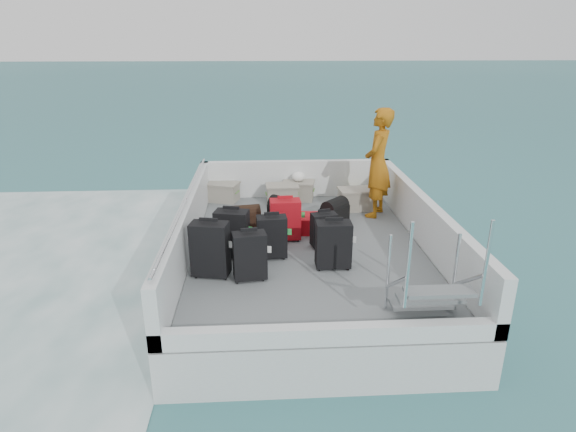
% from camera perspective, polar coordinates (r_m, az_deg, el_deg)
% --- Properties ---
extents(ground, '(160.00, 160.00, 0.00)m').
position_cam_1_polar(ground, '(7.41, 2.24, -7.94)').
color(ground, '#1A535C').
rests_on(ground, ground).
extents(ferry_hull, '(3.60, 5.00, 0.60)m').
position_cam_1_polar(ferry_hull, '(7.27, 2.27, -5.86)').
color(ferry_hull, silver).
rests_on(ferry_hull, ground).
extents(deck, '(3.30, 4.70, 0.02)m').
position_cam_1_polar(deck, '(7.14, 2.30, -3.62)').
color(deck, slate).
rests_on(deck, ferry_hull).
extents(deck_fittings, '(3.60, 5.00, 0.90)m').
position_cam_1_polar(deck_fittings, '(6.74, 5.54, -1.68)').
color(deck_fittings, silver).
rests_on(deck_fittings, deck).
extents(suitcase_0, '(0.51, 0.35, 0.72)m').
position_cam_1_polar(suitcase_0, '(6.20, -9.20, -3.99)').
color(suitcase_0, black).
rests_on(suitcase_0, deck).
extents(suitcase_1, '(0.50, 0.35, 0.68)m').
position_cam_1_polar(suitcase_1, '(6.70, -6.64, -2.16)').
color(suitcase_1, black).
rests_on(suitcase_1, deck).
extents(suitcase_3, '(0.44, 0.30, 0.63)m').
position_cam_1_polar(suitcase_3, '(6.07, -4.55, -4.82)').
color(suitcase_3, black).
rests_on(suitcase_3, deck).
extents(suitcase_4, '(0.42, 0.27, 0.61)m').
position_cam_1_polar(suitcase_4, '(6.65, -1.92, -2.56)').
color(suitcase_4, black).
rests_on(suitcase_4, deck).
extents(suitcase_5, '(0.46, 0.29, 0.63)m').
position_cam_1_polar(suitcase_5, '(7.25, -0.32, -0.48)').
color(suitcase_5, '#AB0D15').
rests_on(suitcase_5, deck).
extents(suitcase_6, '(0.46, 0.27, 0.64)m').
position_cam_1_polar(suitcase_6, '(6.39, 5.39, -3.46)').
color(suitcase_6, black).
rests_on(suitcase_6, deck).
extents(suitcase_7, '(0.40, 0.28, 0.52)m').
position_cam_1_polar(suitcase_7, '(7.03, 4.25, -1.70)').
color(suitcase_7, black).
rests_on(suitcase_7, deck).
extents(suitcase_8, '(0.70, 0.50, 0.26)m').
position_cam_1_polar(suitcase_8, '(7.63, 2.83, -0.89)').
color(suitcase_8, '#AB0D15').
rests_on(suitcase_8, deck).
extents(duffel_0, '(0.53, 0.38, 0.32)m').
position_cam_1_polar(duffel_0, '(7.68, -5.16, -0.56)').
color(duffel_0, black).
rests_on(duffel_0, deck).
extents(duffel_1, '(0.56, 0.54, 0.32)m').
position_cam_1_polar(duffel_1, '(8.05, -0.50, 0.50)').
color(duffel_1, black).
rests_on(duffel_1, deck).
extents(duffel_2, '(0.53, 0.53, 0.32)m').
position_cam_1_polar(duffel_2, '(8.01, 5.56, 0.30)').
color(duffel_2, black).
rests_on(duffel_2, deck).
extents(crate_0, '(0.62, 0.51, 0.32)m').
position_cam_1_polar(crate_0, '(9.14, -7.69, 2.76)').
color(crate_0, gray).
rests_on(crate_0, deck).
extents(crate_1, '(0.57, 0.40, 0.33)m').
position_cam_1_polar(crate_1, '(8.91, -0.70, 2.51)').
color(crate_1, gray).
rests_on(crate_1, deck).
extents(crate_2, '(0.61, 0.48, 0.33)m').
position_cam_1_polar(crate_2, '(9.14, 1.23, 2.97)').
color(crate_2, gray).
rests_on(crate_2, deck).
extents(crate_3, '(0.61, 0.44, 0.35)m').
position_cam_1_polar(crate_3, '(8.69, 8.05, 1.90)').
color(crate_3, gray).
rests_on(crate_3, deck).
extents(yellow_bag, '(0.28, 0.26, 0.22)m').
position_cam_1_polar(yellow_bag, '(9.23, 8.16, 2.58)').
color(yellow_bag, yellow).
rests_on(yellow_bag, deck).
extents(white_bag, '(0.24, 0.24, 0.18)m').
position_cam_1_polar(white_bag, '(9.07, 1.25, 4.52)').
color(white_bag, white).
rests_on(white_bag, crate_2).
extents(passenger, '(0.70, 0.81, 1.84)m').
position_cam_1_polar(passenger, '(8.25, 10.61, 6.17)').
color(passenger, orange).
rests_on(passenger, deck).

